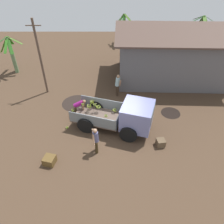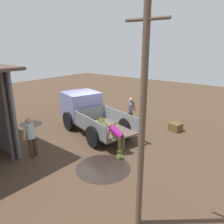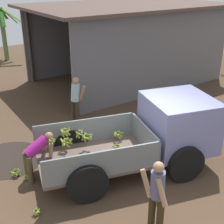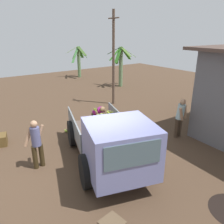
% 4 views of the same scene
% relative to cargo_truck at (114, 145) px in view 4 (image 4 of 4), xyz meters
% --- Properties ---
extents(ground, '(36.00, 36.00, 0.00)m').
position_rel_cargo_truck_xyz_m(ground, '(-0.59, -0.07, -1.04)').
color(ground, '#4A3626').
extents(mud_patch_0, '(2.05, 2.05, 0.01)m').
position_rel_cargo_truck_xyz_m(mud_patch_0, '(-3.43, 2.68, -1.03)').
color(mud_patch_0, black).
rests_on(mud_patch_0, ground).
extents(cargo_truck, '(4.99, 3.10, 1.91)m').
position_rel_cargo_truck_xyz_m(cargo_truck, '(0.00, 0.00, 0.00)').
color(cargo_truck, brown).
rests_on(cargo_truck, ground).
extents(utility_pole, '(0.96, 0.15, 5.31)m').
position_rel_cargo_truck_xyz_m(utility_pole, '(-5.81, 4.15, 1.70)').
color(utility_pole, brown).
rests_on(utility_pole, ground).
extents(banana_palm_1, '(2.45, 1.87, 2.88)m').
position_rel_cargo_truck_xyz_m(banana_palm_1, '(-14.52, 6.36, 0.51)').
color(banana_palm_1, '#5C8051').
rests_on(banana_palm_1, ground).
extents(banana_palm_3, '(2.13, 2.18, 3.09)m').
position_rel_cargo_truck_xyz_m(banana_palm_3, '(-9.16, 7.28, 0.63)').
color(banana_palm_3, '#638156').
rests_on(banana_palm_3, ground).
extents(person_foreground_visitor, '(0.39, 0.72, 1.62)m').
position_rel_cargo_truck_xyz_m(person_foreground_visitor, '(-1.80, -1.74, -0.14)').
color(person_foreground_visitor, '#382B16').
rests_on(person_foreground_visitor, ground).
extents(person_worker_loading, '(0.81, 0.63, 1.22)m').
position_rel_cargo_truck_xyz_m(person_worker_loading, '(-3.07, 1.34, -0.29)').
color(person_worker_loading, '#4A4026').
rests_on(person_worker_loading, ground).
extents(person_bystander_near_shed, '(0.46, 0.69, 1.67)m').
position_rel_cargo_truck_xyz_m(person_bystander_near_shed, '(-0.55, 3.73, -0.11)').
color(person_bystander_near_shed, '#3B2C1F').
rests_on(person_bystander_near_shed, ground).
extents(banana_bunch_on_ground_0, '(0.30, 0.30, 0.24)m').
position_rel_cargo_truck_xyz_m(banana_bunch_on_ground_0, '(-3.29, 1.43, -0.90)').
color(banana_bunch_on_ground_0, brown).
rests_on(banana_bunch_on_ground_0, ground).
extents(banana_bunch_on_ground_1, '(0.25, 0.26, 0.21)m').
position_rel_cargo_truck_xyz_m(banana_bunch_on_ground_1, '(-3.54, 1.75, -0.92)').
color(banana_bunch_on_ground_1, '#413B2A').
rests_on(banana_bunch_on_ground_1, ground).
extents(banana_bunch_on_ground_2, '(0.18, 0.18, 0.16)m').
position_rel_cargo_truck_xyz_m(banana_bunch_on_ground_2, '(-3.68, 0.07, -0.96)').
color(banana_bunch_on_ground_2, '#463F2D').
rests_on(banana_bunch_on_ground_2, ground).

